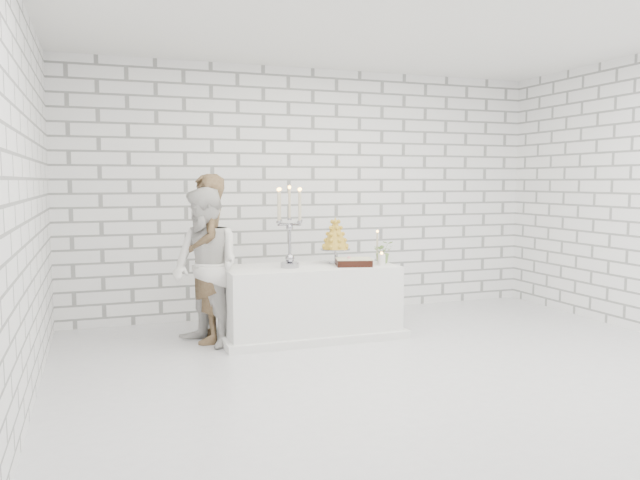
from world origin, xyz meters
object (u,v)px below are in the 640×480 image
Objects in this scene: bride at (206,267)px; croquembouche at (335,240)px; candelabra at (290,227)px; groom at (207,258)px; cake_table at (310,301)px.

bride is 1.44m from croquembouche.
candelabra reaches higher than croquembouche.
candelabra is at bearing 77.70° from groom.
groom is at bearing 171.49° from cake_table.
groom reaches higher than bride.
cake_table is 0.83m from candelabra.
groom is at bearing 137.12° from bride.
bride is (-0.05, -0.19, -0.07)m from groom.
groom is 0.20m from bride.
bride reaches higher than croquembouche.
cake_table is 1.05× the size of groom.
croquembouche is at bearing 90.06° from groom.
candelabra is at bearing -168.20° from cake_table.
groom is at bearing 165.82° from candelabra.
candelabra is at bearing 59.72° from bride.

